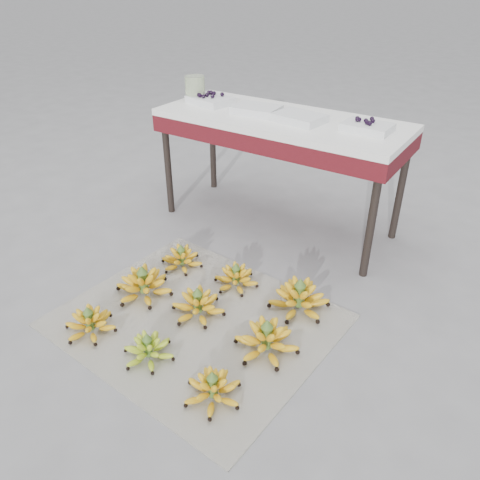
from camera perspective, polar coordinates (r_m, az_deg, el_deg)
The scene contains 17 objects.
ground at distance 2.39m, azimuth -5.32°, elevation -8.85°, with size 60.00×60.00×0.00m, color slate.
newspaper_mat at distance 2.35m, azimuth -5.34°, elevation -9.71°, with size 1.25×1.05×0.01m, color white.
bunch_front_left at distance 2.35m, azimuth -17.82°, elevation -9.61°, with size 0.24×0.24×0.15m.
bunch_front_center at distance 2.15m, azimuth -11.11°, elevation -12.96°, with size 0.28×0.28×0.14m.
bunch_front_right at distance 1.96m, azimuth -3.34°, elevation -17.69°, with size 0.25×0.25×0.15m.
bunch_mid_left at distance 2.51m, azimuth -11.66°, elevation -5.39°, with size 0.31×0.31×0.18m.
bunch_mid_center at distance 2.34m, azimuth -5.12°, elevation -7.90°, with size 0.29×0.29×0.16m.
bunch_mid_right at distance 2.14m, azimuth 3.26°, elevation -12.07°, with size 0.36×0.36×0.18m.
bunch_back_left at distance 2.70m, azimuth -7.12°, elevation -2.29°, with size 0.31×0.31×0.15m.
bunch_back_center at distance 2.53m, azimuth -0.48°, elevation -4.64°, with size 0.28×0.28×0.15m.
bunch_back_right at distance 2.38m, azimuth 7.23°, elevation -7.07°, with size 0.36×0.36×0.19m.
vendor_table at distance 2.92m, azimuth 4.95°, elevation 13.21°, with size 1.52×0.61×0.73m.
tray_far_left at distance 3.16m, azimuth -3.67°, elevation 16.69°, with size 0.31×0.25×0.07m.
tray_left at distance 2.94m, azimuth 1.99°, elevation 15.62°, with size 0.29×0.22×0.04m.
tray_right at distance 2.79m, azimuth 7.22°, elevation 14.57°, with size 0.30×0.23×0.04m.
tray_far_right at distance 2.70m, azimuth 15.25°, elevation 13.19°, with size 0.26×0.19×0.07m.
glass_jar at distance 3.22m, azimuth -5.50°, elevation 17.89°, with size 0.13×0.13×0.16m, color #DDF0BF.
Camera 1 is at (1.20, -1.40, 1.52)m, focal length 35.00 mm.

